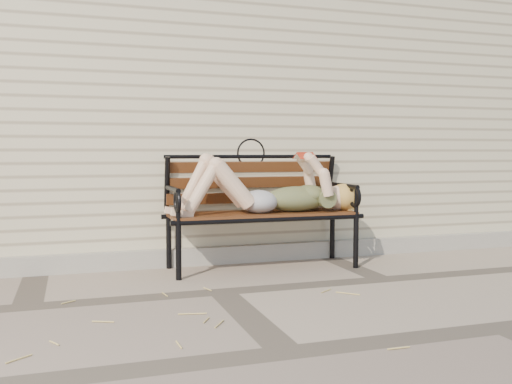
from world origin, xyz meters
name	(u,v)px	position (x,y,z in m)	size (l,w,h in m)	color
ground	(222,292)	(0.00, 0.00, 0.00)	(80.00, 80.00, 0.00)	gray
house_wall	(157,106)	(0.00, 3.00, 1.50)	(8.00, 4.00, 3.00)	beige
foundation_strip	(193,257)	(0.00, 0.97, 0.07)	(8.00, 0.10, 0.15)	#A8A598
garden_bench	(259,194)	(0.52, 0.78, 0.61)	(1.68, 0.67, 1.09)	black
reading_woman	(265,190)	(0.54, 0.65, 0.65)	(1.59, 0.36, 0.50)	#093444
straw_scatter	(112,334)	(-0.78, -0.73, 0.01)	(2.81, 1.50, 0.01)	tan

